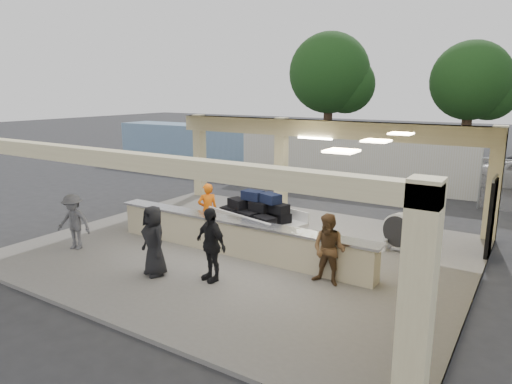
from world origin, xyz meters
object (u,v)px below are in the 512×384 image
Objects in this scene: luggage_cart at (257,215)px; passenger_b at (211,244)px; baggage_counter at (235,237)px; container_blue at (191,145)px; passenger_d at (154,241)px; baggage_handler at (208,210)px; passenger_c at (74,222)px; container_white at (354,160)px; passenger_a at (329,250)px; drum_fan at (400,231)px.

passenger_b is (0.59, -3.01, 0.07)m from luggage_cart.
baggage_counter is 4.58× the size of passenger_b.
container_blue is (-12.06, 13.54, 0.24)m from passenger_b.
passenger_d is (-1.37, -0.48, -0.02)m from passenger_b.
passenger_d is (0.75, -3.07, 0.03)m from baggage_handler.
passenger_c is at bearing 0.97° from baggage_handler.
container_white is (3.29, 13.51, 0.31)m from passenger_c.
container_blue is (-10.68, 14.02, 0.26)m from passenger_d.
luggage_cart is 1.83× the size of passenger_c.
passenger_d is at bearing -155.47° from passenger_a.
passenger_a reaches higher than baggage_handler.
container_white is (-4.62, 8.74, 0.52)m from drum_fan.
drum_fan is at bearing 150.43° from baggage_handler.
baggage_counter is 1.89m from passenger_b.
container_blue reaches higher than luggage_cart.
passenger_d reaches higher than baggage_handler.
passenger_b reaches higher than luggage_cart.
passenger_b is at bearing -73.32° from baggage_counter.
passenger_d is 0.16× the size of container_white.
baggage_handler is at bearing 164.02° from passenger_a.
container_white reaches higher than drum_fan.
passenger_c is (-7.90, -4.77, 0.21)m from drum_fan.
drum_fan is (3.79, 2.65, 0.10)m from baggage_counter.
passenger_b is at bearing -49.71° from container_blue.
passenger_d reaches higher than luggage_cart.
container_white is (-0.83, 11.39, 0.63)m from baggage_counter.
container_white is (-3.83, 11.89, 0.26)m from passenger_a.
baggage_handler is at bearing -142.58° from drum_fan.
passenger_b reaches higher than baggage_handler.
baggage_handler is at bearing 153.00° from baggage_counter.
passenger_d is 0.18× the size of container_blue.
baggage_handler is at bearing -150.59° from luggage_cart.
passenger_a is (3.06, -1.74, 0.02)m from luggage_cart.
baggage_handler is 1.05× the size of passenger_c.
passenger_c is at bearing -130.30° from drum_fan.
drum_fan is at bearing 69.44° from passenger_b.
container_blue is at bearing 173.50° from container_white.
passenger_a is (-0.79, -3.15, 0.26)m from drum_fan.
baggage_counter is at bearing -90.34° from container_white.
baggage_handler reaches higher than passenger_c.
container_blue reaches higher than drum_fan.
passenger_d reaches higher than baggage_counter.
drum_fan is 0.65× the size of passenger_a.
passenger_a reaches higher than passenger_c.
baggage_handler is 10.61m from container_white.
passenger_d reaches higher than passenger_c.
container_white is at bearing -142.54° from baggage_handler.
baggage_counter is at bearing 89.01° from passenger_d.
passenger_d is at bearing -110.48° from baggage_counter.
passenger_d reaches higher than drum_fan.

